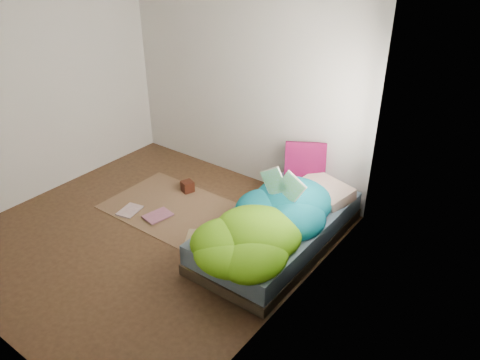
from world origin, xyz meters
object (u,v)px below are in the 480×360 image
at_px(wooden_box, 188,186).
at_px(floor_book_a, 123,209).
at_px(open_book, 282,176).
at_px(floor_book_b, 152,212).
at_px(bed, 278,231).
at_px(pillow_magenta, 305,162).

distance_m(wooden_box, floor_book_a, 0.86).
xyz_separation_m(open_book, floor_book_b, (-1.49, -0.44, -0.78)).
height_order(bed, pillow_magenta, pillow_magenta).
distance_m(pillow_magenta, wooden_box, 1.54).
height_order(bed, wooden_box, bed).
height_order(pillow_magenta, wooden_box, pillow_magenta).
height_order(open_book, floor_book_a, open_book).
distance_m(bed, wooden_box, 1.53).
relative_size(pillow_magenta, wooden_box, 3.45).
bearing_deg(pillow_magenta, wooden_box, 173.52).
xyz_separation_m(floor_book_a, floor_book_b, (0.34, 0.16, 0.00)).
bearing_deg(open_book, bed, -82.01).
xyz_separation_m(bed, floor_book_b, (-1.50, -0.40, -0.14)).
bearing_deg(wooden_box, open_book, -7.22).
bearing_deg(floor_book_b, floor_book_a, -143.88).
xyz_separation_m(bed, pillow_magenta, (-0.19, 0.85, 0.41)).
bearing_deg(floor_book_a, wooden_box, 55.34).
bearing_deg(pillow_magenta, open_book, -108.55).
distance_m(pillow_magenta, open_book, 0.86).
height_order(bed, open_book, open_book).
distance_m(open_book, floor_book_a, 2.08).
xyz_separation_m(open_book, floor_book_a, (-1.83, -0.60, -0.79)).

